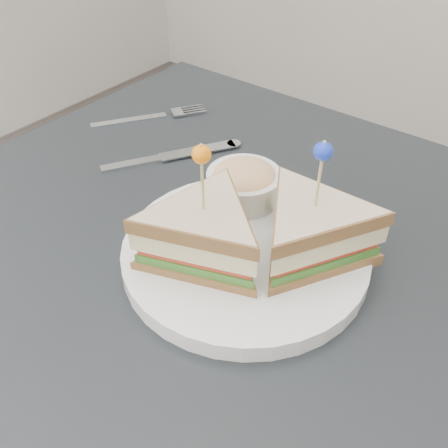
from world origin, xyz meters
TOP-DOWN VIEW (x-y plane):
  - table at (0.00, 0.00)m, footprint 0.80×0.80m
  - plate_meal at (0.04, 0.03)m, footprint 0.32×0.31m
  - cutlery_fork at (-0.28, 0.20)m, footprint 0.12×0.16m
  - cutlery_knife at (-0.18, 0.12)m, footprint 0.12×0.18m

SIDE VIEW (x-z plane):
  - table at x=0.00m, z-range 0.30..1.05m
  - cutlery_fork at x=-0.28m, z-range 0.75..0.76m
  - cutlery_knife at x=-0.18m, z-range 0.75..0.76m
  - plate_meal at x=0.04m, z-range 0.71..0.87m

